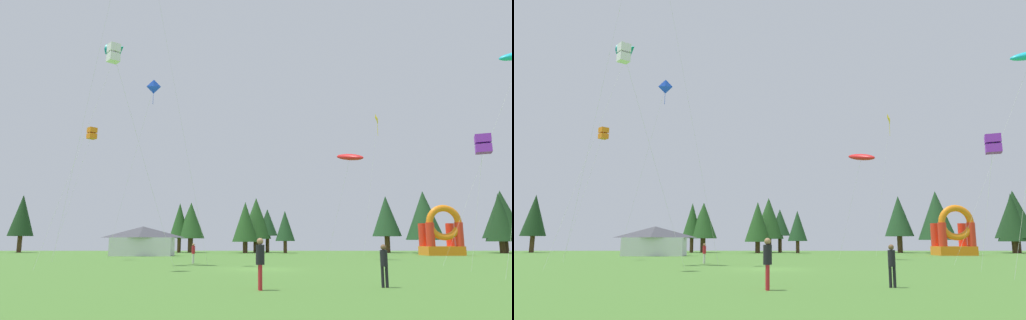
# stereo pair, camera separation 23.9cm
# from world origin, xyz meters

# --- Properties ---
(ground_plane) EXTENTS (120.00, 120.00, 0.00)m
(ground_plane) POSITION_xyz_m (0.00, 0.00, 0.00)
(ground_plane) COLOR #47752D
(kite_purple_box) EXTENTS (1.69, 1.12, 8.00)m
(kite_purple_box) POSITION_xyz_m (13.38, -2.78, 7.44)
(kite_purple_box) COLOR purple
(kite_purple_box) RESTS_ON ground_plane
(kite_teal_delta) EXTENTS (3.93, 5.78, 17.32)m
(kite_teal_delta) POSITION_xyz_m (-10.98, 4.15, 16.48)
(kite_teal_delta) COLOR #0C7F7A
(kite_teal_delta) RESTS_ON ground_plane
(kite_white_box) EXTENTS (4.17, 3.74, 14.10)m
(kite_white_box) POSITION_xyz_m (-9.20, -2.05, 13.48)
(kite_white_box) COLOR white
(kite_white_box) RESTS_ON ground_plane
(kite_red_parafoil) EXTENTS (3.67, 3.87, 10.76)m
(kite_red_parafoil) POSITION_xyz_m (9.25, 15.51, 10.06)
(kite_red_parafoil) COLOR red
(kite_red_parafoil) RESTS_ON ground_plane
(kite_blue_diamond) EXTENTS (6.04, 5.03, 18.37)m
(kite_blue_diamond) POSITION_xyz_m (-11.05, 16.67, 17.68)
(kite_blue_diamond) COLOR blue
(kite_blue_diamond) RESTS_ON ground_plane
(kite_yellow_diamond) EXTENTS (3.03, 1.20, 17.58)m
(kite_yellow_diamond) POSITION_xyz_m (15.30, 26.70, 16.92)
(kite_yellow_diamond) COLOR yellow
(kite_yellow_diamond) RESTS_ON ground_plane
(kite_orange_box) EXTENTS (2.62, 2.84, 12.84)m
(kite_orange_box) POSITION_xyz_m (-16.41, 14.50, 12.26)
(kite_orange_box) COLOR orange
(kite_orange_box) RESTS_ON ground_plane
(person_near_camera) EXTENTS (0.31, 0.31, 1.61)m
(person_near_camera) POSITION_xyz_m (4.73, -11.49, 0.96)
(person_near_camera) COLOR black
(person_near_camera) RESTS_ON ground_plane
(person_far_side) EXTENTS (0.35, 0.35, 1.85)m
(person_far_side) POSITION_xyz_m (-0.01, -12.43, 1.10)
(person_far_side) COLOR #B21E26
(person_far_side) RESTS_ON ground_plane
(person_left_edge) EXTENTS (0.35, 0.35, 1.58)m
(person_left_edge) POSITION_xyz_m (-5.20, 8.00, 0.94)
(person_left_edge) COLOR silver
(person_left_edge) RESTS_ON ground_plane
(inflatable_yellow_castle) EXTENTS (4.68, 3.73, 6.34)m
(inflatable_yellow_castle) POSITION_xyz_m (23.62, 29.59, 2.30)
(inflatable_yellow_castle) COLOR orange
(inflatable_yellow_castle) RESTS_ON ground_plane
(festival_tent) EXTENTS (7.39, 3.01, 3.58)m
(festival_tent) POSITION_xyz_m (-14.11, 27.50, 1.79)
(festival_tent) COLOR silver
(festival_tent) RESTS_ON ground_plane
(tree_row_0) EXTENTS (3.93, 3.93, 9.36)m
(tree_row_0) POSITION_xyz_m (-38.47, 45.48, 5.94)
(tree_row_0) COLOR #4C331E
(tree_row_0) RESTS_ON ground_plane
(tree_row_1) EXTENTS (3.19, 3.19, 7.96)m
(tree_row_1) POSITION_xyz_m (-12.57, 45.20, 5.08)
(tree_row_1) COLOR #4C331E
(tree_row_1) RESTS_ON ground_plane
(tree_row_2) EXTENTS (4.49, 4.49, 8.05)m
(tree_row_2) POSITION_xyz_m (-10.77, 45.33, 5.10)
(tree_row_2) COLOR #4C331E
(tree_row_2) RESTS_ON ground_plane
(tree_row_3) EXTENTS (4.08, 4.08, 7.89)m
(tree_row_3) POSITION_xyz_m (-1.84, 42.37, 4.76)
(tree_row_3) COLOR #4C331E
(tree_row_3) RESTS_ON ground_plane
(tree_row_4) EXTENTS (4.87, 4.87, 8.79)m
(tree_row_4) POSITION_xyz_m (-0.14, 45.25, 5.44)
(tree_row_4) COLOR #4C331E
(tree_row_4) RESTS_ON ground_plane
(tree_row_5) EXTENTS (3.32, 3.32, 7.01)m
(tree_row_5) POSITION_xyz_m (1.70, 45.91, 4.78)
(tree_row_5) COLOR #4C331E
(tree_row_5) RESTS_ON ground_plane
(tree_row_6) EXTENTS (3.04, 3.04, 6.48)m
(tree_row_6) POSITION_xyz_m (4.34, 41.91, 4.11)
(tree_row_6) COLOR #4C331E
(tree_row_6) RESTS_ON ground_plane
(tree_row_7) EXTENTS (4.52, 4.52, 8.97)m
(tree_row_7) POSITION_xyz_m (20.68, 43.92, 5.71)
(tree_row_7) COLOR #4C331E
(tree_row_7) RESTS_ON ground_plane
(tree_row_8) EXTENTS (5.71, 5.71, 9.52)m
(tree_row_8) POSITION_xyz_m (25.85, 41.52, 5.72)
(tree_row_8) COLOR #4C331E
(tree_row_8) RESTS_ON ground_plane
(tree_row_9) EXTENTS (4.53, 4.53, 9.13)m
(tree_row_9) POSITION_xyz_m (37.45, 41.24, 5.41)
(tree_row_9) COLOR #4C331E
(tree_row_9) RESTS_ON ground_plane
(tree_row_10) EXTENTS (6.12, 6.12, 9.67)m
(tree_row_10) POSITION_xyz_m (38.25, 42.08, 5.91)
(tree_row_10) COLOR #4C331E
(tree_row_10) RESTS_ON ground_plane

